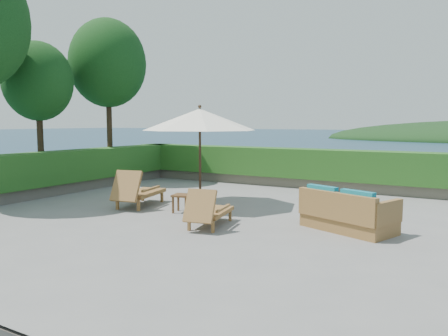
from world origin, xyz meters
The scene contains 14 objects.
ground centered at (0.00, 0.00, 0.00)m, with size 12.00×12.00×0.00m, color gray.
foundation centered at (0.00, 0.00, -1.55)m, with size 12.00×12.00×3.00m, color #5F564B.
ocean centered at (0.00, 0.00, -3.00)m, with size 600.00×600.00×0.00m, color #173048.
planter_wall_far centered at (0.00, 5.60, 0.18)m, with size 12.00×0.60×0.36m, color #686153.
planter_wall_left centered at (-5.60, 0.00, 0.18)m, with size 0.60×12.00×0.36m, color #686153.
hedge_far centered at (0.00, 5.60, 0.85)m, with size 12.40×0.90×1.00m, color #1A4814.
hedge_left centered at (-5.60, 0.00, 0.85)m, with size 0.90×12.40×1.00m, color #1A4814.
tree_mid centered at (-6.40, 0.50, 3.55)m, with size 2.20×2.20×4.83m.
tree_far centered at (-6.00, 3.20, 4.40)m, with size 2.80×2.80×6.03m.
patio_umbrella centered at (-0.59, 1.05, 2.31)m, with size 3.34×3.34×2.73m.
lounge_left centered at (-1.95, 0.06, 0.43)m, with size 1.07×1.90×1.03m.
lounge_right centered at (0.90, -0.93, 0.37)m, with size 0.91×1.63×0.89m.
side_table centered at (-0.49, 0.04, 0.38)m, with size 0.52×0.52×0.46m.
wicker_loveseat centered at (3.58, 0.24, 0.36)m, with size 2.10×1.58×0.93m.
Camera 1 is at (5.82, -8.81, 2.26)m, focal length 35.00 mm.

